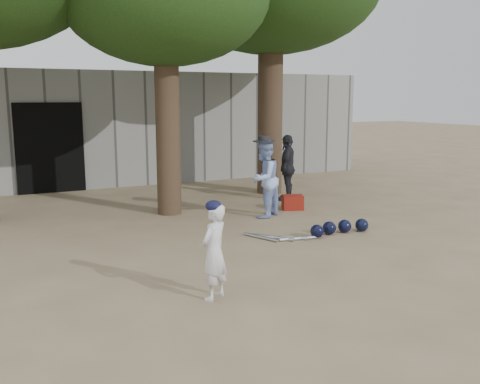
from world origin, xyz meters
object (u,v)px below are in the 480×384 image
boy_player (214,252)px  red_bag (293,202)px  spectator_dark (287,168)px  spectator_blue (264,179)px

boy_player → red_bag: 5.24m
spectator_dark → red_bag: bearing=17.4°
red_bag → boy_player: bearing=-132.1°
spectator_blue → boy_player: bearing=20.8°
spectator_dark → red_bag: spectator_dark is taller
spectator_blue → spectator_dark: 1.84m
boy_player → spectator_blue: 4.39m
boy_player → spectator_dark: 6.22m
spectator_blue → red_bag: bearing=168.6°
spectator_blue → red_bag: spectator_blue is taller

